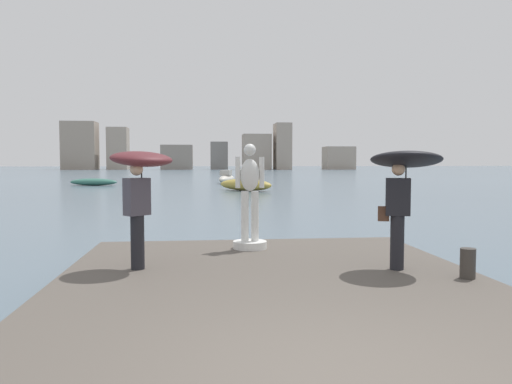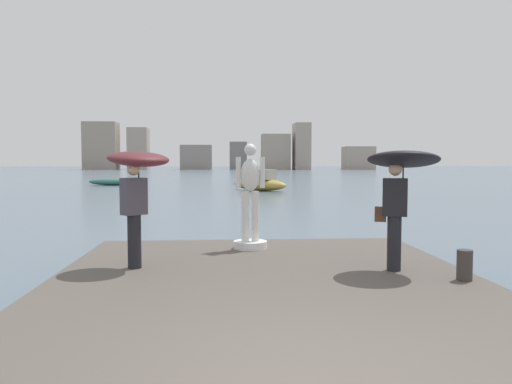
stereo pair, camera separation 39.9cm
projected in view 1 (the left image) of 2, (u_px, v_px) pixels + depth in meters
name	position (u px, v px, depth m)	size (l,w,h in m)	color
ground_plane	(214.00, 186.00, 43.74)	(400.00, 400.00, 0.00)	slate
pier	(289.00, 320.00, 6.14)	(6.50, 10.26, 0.40)	#564F47
statue_white_figure	(250.00, 206.00, 10.01)	(0.68, 0.68, 2.10)	white
onlooker_left	(140.00, 175.00, 8.12)	(1.42, 1.43, 1.95)	black
onlooker_right	(404.00, 175.00, 8.03)	(1.44, 1.45, 1.97)	black
mooring_bollard	(468.00, 263.00, 7.47)	(0.23, 0.23, 0.45)	#38332D
boat_near	(227.00, 178.00, 49.86)	(2.36, 5.57, 1.31)	silver
boat_far	(93.00, 182.00, 45.05)	(4.53, 2.11, 0.64)	#336B5B
boat_rightward	(246.00, 183.00, 37.00)	(4.43, 4.48, 1.59)	#B2993D
distant_skyline	(193.00, 151.00, 138.03)	(80.00, 12.53, 13.00)	gray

